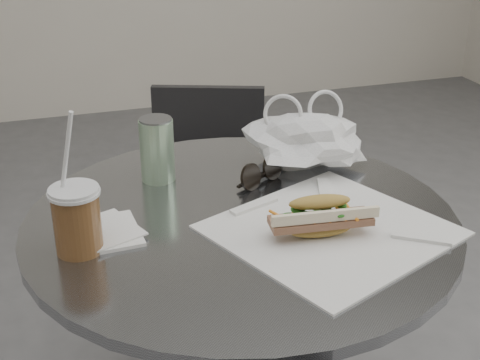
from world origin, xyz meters
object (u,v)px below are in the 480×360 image
object	(u,v)px
banh_mi	(320,217)
sunglasses	(261,174)
cafe_table	(241,341)
chair_far	(206,244)
drink_can	(157,149)
iced_coffee	(77,219)

from	to	relation	value
banh_mi	sunglasses	world-z (taller)	banh_mi
cafe_table	banh_mi	bearing A→B (deg)	-47.22
cafe_table	chair_far	bearing A→B (deg)	81.62
chair_far	banh_mi	xyz separation A→B (m)	(0.01, -0.70, 0.44)
drink_can	chair_far	bearing A→B (deg)	63.75
iced_coffee	drink_can	distance (m)	0.29
banh_mi	drink_can	bearing A→B (deg)	130.73
chair_far	sunglasses	distance (m)	0.63
drink_can	banh_mi	bearing A→B (deg)	-55.64
chair_far	banh_mi	size ratio (longest dim) A/B	3.47
chair_far	banh_mi	bearing A→B (deg)	111.27
banh_mi	drink_can	size ratio (longest dim) A/B	1.71
chair_far	iced_coffee	world-z (taller)	iced_coffee
sunglasses	drink_can	size ratio (longest dim) A/B	0.88
cafe_table	iced_coffee	world-z (taller)	iced_coffee
cafe_table	chair_far	xyz separation A→B (m)	(0.09, 0.59, -0.13)
drink_can	sunglasses	bearing A→B (deg)	-23.25
drink_can	cafe_table	bearing A→B (deg)	-61.21
banh_mi	iced_coffee	xyz separation A→B (m)	(-0.38, 0.08, 0.02)
chair_far	banh_mi	distance (m)	0.83
cafe_table	iced_coffee	bearing A→B (deg)	-173.38
cafe_table	iced_coffee	xyz separation A→B (m)	(-0.28, -0.03, 0.33)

